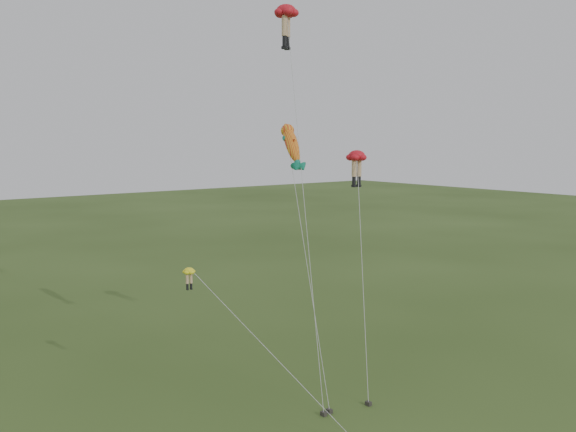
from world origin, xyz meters
TOP-DOWN VIEW (x-y plane):
  - ground at (0.00, 0.00)m, footprint 300.00×300.00m
  - legs_kite_red_high at (2.83, 7.06)m, footprint 4.10×8.49m
  - legs_kite_red_mid at (6.61, 4.33)m, footprint 4.49×5.93m
  - legs_kite_yellow at (-5.07, 4.62)m, footprint 4.98×9.87m
  - fish_kite at (1.96, 5.41)m, footprint 2.38×7.02m

SIDE VIEW (x-z plane):
  - ground at x=0.00m, z-range 0.00..0.00m
  - legs_kite_yellow at x=-5.07m, z-range 3.21..11.67m
  - legs_kite_red_mid at x=6.61m, z-range 6.74..21.75m
  - fish_kite at x=1.96m, z-range 6.91..23.92m
  - legs_kite_red_high at x=2.83m, z-range 11.27..35.62m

